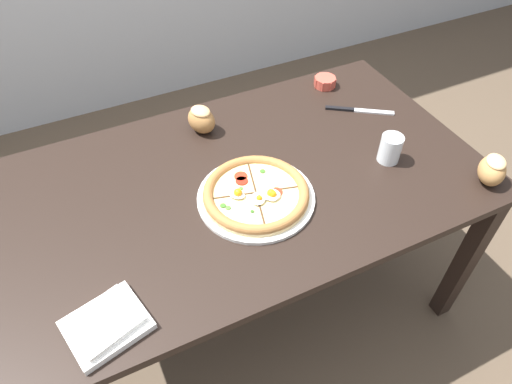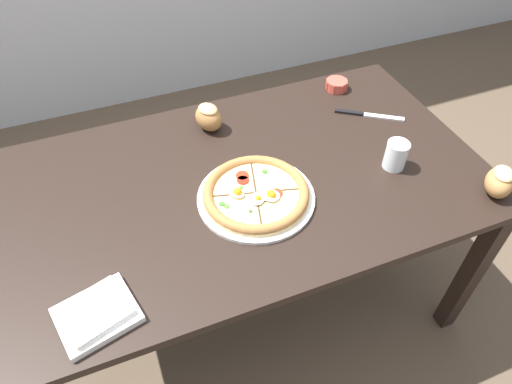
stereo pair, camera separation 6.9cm
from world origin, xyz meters
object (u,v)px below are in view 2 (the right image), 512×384
Objects in this scene: dining_table at (247,196)px; bread_piece_mid at (500,181)px; bread_piece_near at (209,117)px; ramekin_bowl at (337,85)px; knife_main at (368,115)px; pizza at (256,194)px; water_glass at (396,156)px; napkin_folded at (97,314)px.

dining_table is 11.57× the size of bread_piece_mid.
dining_table is 0.32m from bread_piece_near.
ramekin_bowl is 0.20m from knife_main.
knife_main is at bearing 107.57° from bread_piece_mid.
pizza is at bearing -93.16° from dining_table.
water_glass reaches higher than ramekin_bowl.
ramekin_bowl is 1.23m from napkin_folded.
knife_main is at bearing -82.65° from ramekin_bowl.
bread_piece_mid reaches higher than knife_main.
bread_piece_mid is (0.18, -0.69, 0.03)m from ramekin_bowl.
bread_piece_mid is at bearing -38.79° from knife_main.
ramekin_bowl is 0.40× the size of knife_main.
napkin_folded is at bearing -122.32° from knife_main.
pizza is at bearing 176.68° from water_glass.
napkin_folded is (-0.51, -0.23, -0.00)m from pizza.
dining_table is 6.93× the size of knife_main.
napkin_folded is 0.98× the size of knife_main.
napkin_folded is at bearing -146.85° from ramekin_bowl.
dining_table is at bearing -146.03° from ramekin_bowl.
bread_piece_near reaches higher than knife_main.
water_glass is (-0.04, -0.47, 0.02)m from ramekin_bowl.
pizza is 2.71× the size of bread_piece_mid.
bread_piece_mid is at bearing -19.58° from pizza.
bread_piece_mid reaches higher than pizza.
knife_main is at bearing 75.69° from water_glass.
bread_piece_near is at bearing -174.10° from ramekin_bowl.
bread_piece_mid is at bearing -41.10° from bread_piece_near.
ramekin_bowl reaches higher than knife_main.
bread_piece_near is (0.48, 0.62, 0.04)m from napkin_folded.
bread_piece_near is 0.59m from knife_main.
dining_table is 0.62m from napkin_folded.
dining_table is 0.50m from water_glass.
napkin_folded is at bearing -168.45° from water_glass.
pizza is 0.60m from knife_main.
bread_piece_near is at bearing 138.90° from bread_piece_mid.
bread_piece_mid reaches higher than dining_table.
ramekin_bowl is 0.67× the size of bread_piece_near.
water_glass reaches higher than napkin_folded.
ramekin_bowl is at bearing 33.97° from dining_table.
ramekin_bowl is 0.67× the size of bread_piece_mid.
water_glass is (0.47, -0.12, 0.13)m from dining_table.
napkin_folded is at bearing -147.69° from dining_table.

